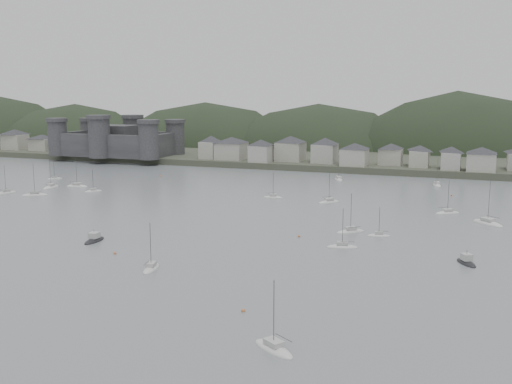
% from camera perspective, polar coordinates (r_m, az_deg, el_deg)
% --- Properties ---
extents(ground, '(900.00, 900.00, 0.00)m').
position_cam_1_polar(ground, '(117.55, -13.16, -8.57)').
color(ground, slate).
rests_on(ground, ground).
extents(far_shore_land, '(900.00, 250.00, 3.00)m').
position_cam_1_polar(far_shore_land, '(394.04, 11.39, 4.30)').
color(far_shore_land, '#383D2D').
rests_on(far_shore_land, ground).
extents(forested_ridge, '(851.55, 103.94, 102.57)m').
position_cam_1_polar(forested_ridge, '(369.52, 11.42, 1.97)').
color(forested_ridge, black).
rests_on(forested_ridge, ground).
extents(castle, '(66.00, 43.00, 20.00)m').
position_cam_1_polar(castle, '(329.03, -13.28, 4.90)').
color(castle, '#323235').
rests_on(castle, far_shore_land).
extents(waterfront_town, '(451.48, 28.46, 12.92)m').
position_cam_1_polar(waterfront_town, '(277.39, 18.00, 3.39)').
color(waterfront_town, '#A09D92').
rests_on(waterfront_town, far_shore_land).
extents(sailboat_lead, '(8.20, 6.52, 11.05)m').
position_cam_1_polar(sailboat_lead, '(86.65, 1.72, -14.89)').
color(sailboat_lead, silver).
rests_on(sailboat_lead, ground).
extents(moored_fleet, '(225.79, 176.87, 14.00)m').
position_cam_1_polar(moored_fleet, '(186.73, -4.05, -1.57)').
color(moored_fleet, silver).
rests_on(moored_fleet, ground).
extents(motor_launch_near, '(5.61, 7.34, 3.69)m').
position_cam_1_polar(motor_launch_near, '(134.74, 19.65, -6.41)').
color(motor_launch_near, black).
rests_on(motor_launch_near, ground).
extents(motor_launch_far, '(3.31, 7.93, 3.86)m').
position_cam_1_polar(motor_launch_far, '(150.98, -15.35, -4.51)').
color(motor_launch_far, black).
rests_on(motor_launch_far, ground).
extents(mooring_buoys, '(173.31, 138.76, 0.70)m').
position_cam_1_polar(mooring_buoys, '(165.05, -1.67, -3.03)').
color(mooring_buoys, '#BF6F3F').
rests_on(mooring_buoys, ground).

